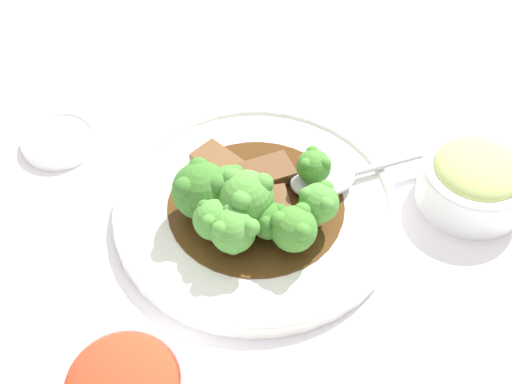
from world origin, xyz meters
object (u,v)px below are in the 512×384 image
Objects in this scene: broccoli_floret_1 at (314,166)px; broccoli_floret_4 at (233,230)px; beef_strip_0 at (273,207)px; broccoli_floret_7 at (201,189)px; main_plate at (256,208)px; beef_strip_2 at (261,175)px; broccoli_floret_5 at (246,197)px; broccoli_floret_6 at (294,228)px; broccoli_floret_2 at (214,219)px; serving_spoon at (336,176)px; broccoli_floret_8 at (269,220)px; side_bowl_appetizer at (475,179)px; broccoli_floret_3 at (319,202)px; beef_strip_1 at (223,166)px; sauce_dish at (59,140)px; broccoli_floret_0 at (229,186)px.

broccoli_floret_1 is 0.11m from broccoli_floret_4.
broccoli_floret_7 reaches higher than beef_strip_0.
broccoli_floret_1 is 0.11m from broccoli_floret_7.
main_plate is 6.07× the size of broccoli_floret_1.
broccoli_floret_5 is at bearing 79.25° from beef_strip_2.
broccoli_floret_2 is at bearing -4.71° from broccoli_floret_6.
broccoli_floret_6 reaches higher than serving_spoon.
broccoli_floret_6 is 0.09m from serving_spoon.
broccoli_floret_8 is at bearing 99.38° from beef_strip_2.
broccoli_floret_2 is 0.26m from side_bowl_appetizer.
broccoli_floret_3 is 0.43× the size of side_bowl_appetizer.
broccoli_floret_5 is at bearing 34.34° from serving_spoon.
beef_strip_1 is at bearing -0.89° from side_bowl_appetizer.
broccoli_floret_8 reaches higher than serving_spoon.
broccoli_floret_8 reaches higher than sauce_dish.
broccoli_floret_4 is (-0.02, 0.10, 0.02)m from beef_strip_1.
broccoli_floret_0 is at bearing 6.13° from main_plate.
broccoli_floret_0 is (0.04, -0.01, 0.02)m from beef_strip_0.
broccoli_floret_0 is 0.70× the size of broccoli_floret_5.
broccoli_floret_1 is (-0.08, -0.03, 0.00)m from broccoli_floret_0.
beef_strip_0 is at bearing 158.26° from sauce_dish.
broccoli_floret_8 is 0.19× the size of serving_spoon.
side_bowl_appetizer is at bearing 179.11° from beef_strip_1.
broccoli_floret_3 is at bearing 161.02° from main_plate.
broccoli_floret_3 is 0.11m from broccoli_floret_7.
broccoli_floret_6 is (-0.07, 0.09, 0.02)m from beef_strip_1.
broccoli_floret_0 is 0.92× the size of broccoli_floret_1.
broccoli_floret_7 is (0.05, 0.01, 0.04)m from main_plate.
serving_spoon is 2.49× the size of sauce_dish.
serving_spoon reaches higher than beef_strip_1.
broccoli_floret_4 is 0.05m from broccoli_floret_6.
broccoli_floret_1 is at bearing -130.95° from broccoli_floret_4.
beef_strip_0 is at bearing -146.33° from broccoli_floret_2.
broccoli_floret_4 reaches higher than broccoli_floret_3.
broccoli_floret_5 is at bearing 15.34° from side_bowl_appetizer.
broccoli_floret_6 is 0.29m from sauce_dish.
beef_strip_2 is 1.70× the size of broccoli_floret_6.
broccoli_floret_6 is (0.02, 0.07, -0.00)m from broccoli_floret_1.
beef_strip_0 is 1.10× the size of broccoli_floret_3.
beef_strip_2 is at bearing -66.55° from broccoli_floret_6.
beef_strip_0 is 0.05m from broccoli_floret_3.
broccoli_floret_7 is at bearing -22.53° from broccoli_floret_6.
broccoli_floret_7 is (0.01, 0.05, 0.02)m from beef_strip_1.
broccoli_floret_8 reaches higher than main_plate.
broccoli_floret_7 reaches higher than beef_strip_1.
broccoli_floret_4 is 1.06× the size of broccoli_floret_6.
broccoli_floret_4 is 0.25m from sauce_dish.
broccoli_floret_4 is 1.24× the size of broccoli_floret_8.
beef_strip_1 is 0.19m from sauce_dish.
side_bowl_appetizer is at bearing -153.93° from broccoli_floret_6.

